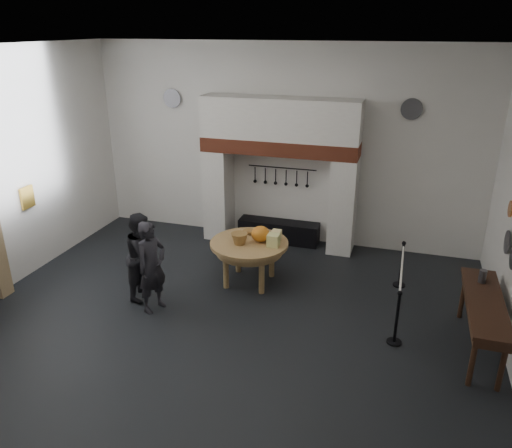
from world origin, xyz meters
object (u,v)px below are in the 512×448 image
(iron_range, at_px, (279,231))
(work_table, at_px, (249,243))
(visitor_far, at_px, (143,255))
(barrier_post_near, at_px, (397,319))
(visitor_near, at_px, (152,267))
(barrier_post_far, at_px, (401,265))
(side_table, at_px, (485,302))

(iron_range, relative_size, work_table, 1.24)
(iron_range, bearing_deg, work_table, -91.13)
(visitor_far, bearing_deg, barrier_post_near, -98.94)
(visitor_far, bearing_deg, iron_range, -35.21)
(iron_range, distance_m, barrier_post_near, 4.45)
(iron_range, xyz_separation_m, visitor_far, (-1.77, -3.21, 0.58))
(visitor_near, relative_size, barrier_post_far, 1.87)
(work_table, relative_size, barrier_post_near, 1.70)
(side_table, bearing_deg, iron_range, 141.81)
(iron_range, bearing_deg, visitor_far, -118.90)
(visitor_far, bearing_deg, barrier_post_far, -75.12)
(work_table, xyz_separation_m, side_table, (4.14, -1.08, 0.03))
(work_table, bearing_deg, visitor_far, -148.27)
(work_table, xyz_separation_m, barrier_post_near, (2.88, -1.28, -0.39))
(barrier_post_near, bearing_deg, visitor_near, -177.44)
(visitor_far, xyz_separation_m, side_table, (5.87, -0.01, 0.04))
(visitor_far, bearing_deg, side_table, -96.45)
(visitor_far, xyz_separation_m, barrier_post_near, (4.61, -0.21, -0.38))
(barrier_post_near, bearing_deg, side_table, 8.89)
(visitor_near, xyz_separation_m, barrier_post_near, (4.21, 0.19, -0.39))
(iron_range, xyz_separation_m, side_table, (4.10, -3.23, 0.62))
(iron_range, height_order, visitor_near, visitor_near)
(side_table, height_order, barrier_post_near, same)
(barrier_post_near, relative_size, barrier_post_far, 1.00)
(work_table, height_order, visitor_far, visitor_far)
(work_table, height_order, side_table, side_table)
(iron_range, distance_m, side_table, 5.25)
(visitor_near, relative_size, side_table, 0.77)
(visitor_near, height_order, side_table, visitor_near)
(iron_range, height_order, visitor_far, visitor_far)
(side_table, xyz_separation_m, barrier_post_far, (-1.26, 1.80, -0.42))
(visitor_far, relative_size, barrier_post_far, 1.84)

